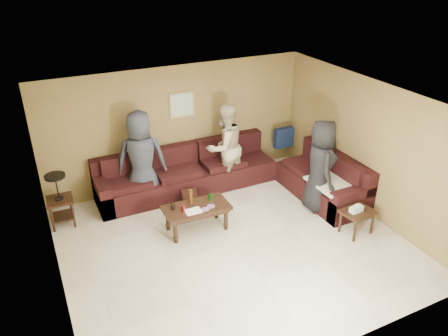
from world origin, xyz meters
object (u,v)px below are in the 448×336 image
(person_left, at_px, (142,159))
(side_table_right, at_px, (357,214))
(person_right, at_px, (320,166))
(waste_bin, at_px, (190,200))
(person_middle, at_px, (225,147))
(sectional_sofa, at_px, (235,179))
(end_table_left, at_px, (59,199))
(coffee_table, at_px, (196,210))

(person_left, bearing_deg, side_table_right, 156.90)
(person_right, bearing_deg, side_table_right, -155.48)
(person_left, distance_m, person_right, 3.34)
(waste_bin, xyz_separation_m, person_middle, (0.98, 0.48, 0.73))
(sectional_sofa, relative_size, person_left, 2.45)
(waste_bin, distance_m, person_right, 2.55)
(sectional_sofa, relative_size, person_right, 2.59)
(sectional_sofa, bearing_deg, person_left, 166.28)
(end_table_left, relative_size, waste_bin, 2.98)
(end_table_left, xyz_separation_m, person_left, (1.56, 0.09, 0.42))
(side_table_right, xyz_separation_m, person_middle, (-1.34, 2.52, 0.51))
(sectional_sofa, distance_m, person_middle, 0.68)
(person_left, height_order, person_right, person_left)
(person_left, height_order, person_middle, person_left)
(waste_bin, bearing_deg, person_right, -25.58)
(sectional_sofa, height_order, side_table_right, sectional_sofa)
(coffee_table, xyz_separation_m, person_middle, (1.14, 1.21, 0.50))
(sectional_sofa, xyz_separation_m, side_table_right, (1.28, -2.18, 0.07))
(person_left, bearing_deg, end_table_left, 20.90)
(waste_bin, xyz_separation_m, person_left, (-0.72, 0.56, 0.78))
(sectional_sofa, relative_size, side_table_right, 7.82)
(coffee_table, height_order, end_table_left, end_table_left)
(sectional_sofa, bearing_deg, end_table_left, 174.19)
(side_table_right, relative_size, person_middle, 0.33)
(person_left, bearing_deg, sectional_sofa, -176.18)
(coffee_table, relative_size, person_left, 0.61)
(end_table_left, relative_size, person_right, 0.57)
(sectional_sofa, xyz_separation_m, end_table_left, (-3.32, 0.34, 0.20))
(waste_bin, bearing_deg, side_table_right, -41.38)
(end_table_left, bearing_deg, waste_bin, -11.71)
(end_table_left, height_order, waste_bin, end_table_left)
(person_left, xyz_separation_m, person_right, (2.92, -1.62, -0.05))
(sectional_sofa, distance_m, waste_bin, 1.06)
(end_table_left, relative_size, person_middle, 0.56)
(coffee_table, distance_m, person_right, 2.44)
(coffee_table, relative_size, end_table_left, 1.15)
(end_table_left, height_order, person_left, person_left)
(side_table_right, relative_size, waste_bin, 1.75)
(waste_bin, height_order, person_right, person_right)
(sectional_sofa, bearing_deg, person_right, -45.64)
(person_right, bearing_deg, end_table_left, 89.18)
(waste_bin, bearing_deg, person_left, 141.87)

